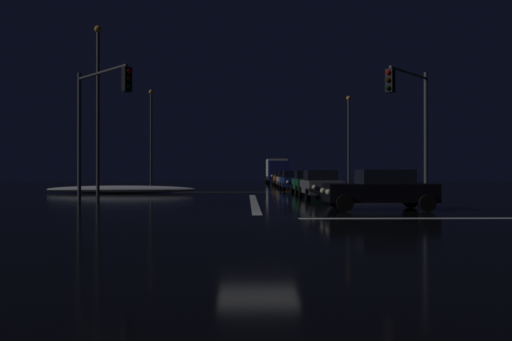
{
  "coord_description": "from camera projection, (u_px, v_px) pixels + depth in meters",
  "views": [
    {
      "loc": [
        -0.37,
        -15.0,
        1.48
      ],
      "look_at": [
        0.17,
        11.84,
        1.56
      ],
      "focal_mm": 33.33,
      "sensor_mm": 36.0,
      "label": 1
    }
  ],
  "objects": [
    {
      "name": "ground",
      "position": [
        258.0,
        220.0,
        15.0
      ],
      "size": [
        120.0,
        120.0,
        0.1
      ],
      "primitive_type": "cube",
      "color": "black"
    },
    {
      "name": "stop_line_north",
      "position": [
        254.0,
        202.0,
        23.23
      ],
      "size": [
        0.35,
        14.11,
        0.01
      ],
      "color": "white",
      "rests_on": "ground"
    },
    {
      "name": "centre_line_ns",
      "position": [
        251.0,
        192.0,
        34.83
      ],
      "size": [
        22.0,
        0.15,
        0.01
      ],
      "color": "yellow",
      "rests_on": "ground"
    },
    {
      "name": "snow_bank_left_curb",
      "position": [
        121.0,
        189.0,
        32.9
      ],
      "size": [
        10.32,
        1.5,
        0.53
      ],
      "color": "white",
      "rests_on": "ground"
    },
    {
      "name": "snow_bank_right_curb",
      "position": [
        380.0,
        190.0,
        33.41
      ],
      "size": [
        6.26,
        1.5,
        0.43
      ],
      "color": "white",
      "rests_on": "ground"
    },
    {
      "name": "sedan_gray",
      "position": [
        321.0,
        184.0,
        25.89
      ],
      "size": [
        2.02,
        4.33,
        1.57
      ],
      "color": "slate",
      "rests_on": "ground"
    },
    {
      "name": "sedan_green",
      "position": [
        308.0,
        182.0,
        31.95
      ],
      "size": [
        2.02,
        4.33,
        1.57
      ],
      "color": "#14512D",
      "rests_on": "ground"
    },
    {
      "name": "sedan_blue",
      "position": [
        293.0,
        180.0,
        37.98
      ],
      "size": [
        2.02,
        4.33,
        1.57
      ],
      "color": "navy",
      "rests_on": "ground"
    },
    {
      "name": "sedan_silver",
      "position": [
        287.0,
        179.0,
        44.24
      ],
      "size": [
        2.02,
        4.33,
        1.57
      ],
      "color": "#B7B7BC",
      "rests_on": "ground"
    },
    {
      "name": "sedan_orange",
      "position": [
        282.0,
        178.0,
        50.63
      ],
      "size": [
        2.02,
        4.33,
        1.57
      ],
      "color": "#C66014",
      "rests_on": "ground"
    },
    {
      "name": "box_truck",
      "position": [
        277.0,
        170.0,
        58.43
      ],
      "size": [
        2.68,
        8.28,
        3.08
      ],
      "color": "navy",
      "rests_on": "ground"
    },
    {
      "name": "sedan_black_crossing",
      "position": [
        380.0,
        189.0,
        18.62
      ],
      "size": [
        4.33,
        2.02,
        1.57
      ],
      "color": "black",
      "rests_on": "ground"
    },
    {
      "name": "traffic_signal_ne",
      "position": [
        412.0,
        110.0,
        22.72
      ],
      "size": [
        2.91,
        2.91,
        6.48
      ],
      "color": "#4C4C51",
      "rests_on": "ground"
    },
    {
      "name": "traffic_signal_nw",
      "position": [
        98.0,
        109.0,
        22.18
      ],
      "size": [
        3.44,
        3.44,
        6.39
      ],
      "color": "#4C4C51",
      "rests_on": "ground"
    },
    {
      "name": "streetlamp_left_far",
      "position": [
        151.0,
        131.0,
        44.66
      ],
      "size": [
        0.44,
        0.44,
        9.24
      ],
      "color": "#424247",
      "rests_on": "ground"
    },
    {
      "name": "streetlamp_left_near",
      "position": [
        98.0,
        99.0,
        28.66
      ],
      "size": [
        0.44,
        0.44,
        10.33
      ],
      "color": "#424247",
      "rests_on": "ground"
    },
    {
      "name": "streetlamp_right_far",
      "position": [
        349.0,
        134.0,
        45.03
      ],
      "size": [
        0.44,
        0.44,
        8.71
      ],
      "color": "#424247",
      "rests_on": "ground"
    }
  ]
}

